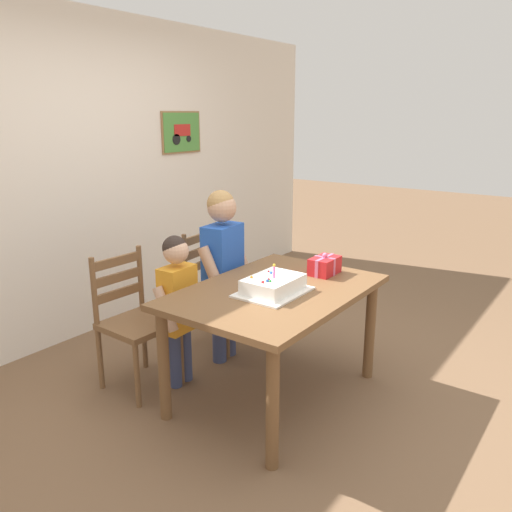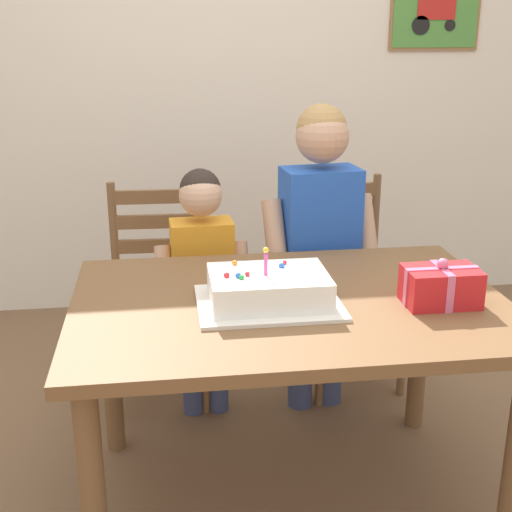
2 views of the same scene
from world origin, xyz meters
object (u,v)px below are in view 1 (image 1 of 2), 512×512
(dining_table, at_px, (275,304))
(birthday_cake, at_px, (273,285))
(chair_right, at_px, (216,287))
(child_older, at_px, (223,259))
(child_younger, at_px, (178,296))
(chair_left, at_px, (134,320))
(gift_box_red_large, at_px, (325,266))

(dining_table, xyz_separation_m, birthday_cake, (-0.07, -0.03, 0.15))
(chair_right, height_order, child_older, child_older)
(child_older, xyz_separation_m, child_younger, (-0.47, 0.00, -0.15))
(dining_table, distance_m, chair_right, 0.96)
(dining_table, xyz_separation_m, chair_right, (0.42, 0.85, -0.18))
(dining_table, relative_size, child_older, 1.06)
(child_older, distance_m, child_younger, 0.49)
(birthday_cake, bearing_deg, dining_table, 24.53)
(birthday_cake, relative_size, chair_left, 0.48)
(birthday_cake, xyz_separation_m, child_younger, (-0.16, 0.65, -0.16))
(gift_box_red_large, xyz_separation_m, child_younger, (-0.69, 0.71, -0.17))
(birthday_cake, distance_m, gift_box_red_large, 0.53)
(chair_left, height_order, child_older, child_older)
(chair_right, distance_m, child_younger, 0.71)
(birthday_cake, height_order, gift_box_red_large, birthday_cake)
(dining_table, xyz_separation_m, child_older, (0.23, 0.61, 0.13))
(child_younger, bearing_deg, dining_table, -68.79)
(birthday_cake, distance_m, chair_left, 1.00)
(chair_left, xyz_separation_m, child_older, (0.65, -0.23, 0.31))
(dining_table, relative_size, birthday_cake, 3.10)
(chair_right, height_order, child_younger, child_younger)
(dining_table, height_order, chair_right, chair_right)
(dining_table, bearing_deg, chair_right, 63.78)
(birthday_cake, bearing_deg, child_older, 64.53)
(chair_left, bearing_deg, birthday_cake, -68.51)
(gift_box_red_large, relative_size, chair_right, 0.25)
(chair_right, bearing_deg, child_younger, -160.39)
(chair_left, distance_m, child_older, 0.76)
(child_younger, bearing_deg, chair_left, 127.87)
(chair_right, bearing_deg, chair_left, 179.99)
(dining_table, xyz_separation_m, chair_left, (-0.42, 0.85, -0.18))
(gift_box_red_large, height_order, child_older, child_older)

